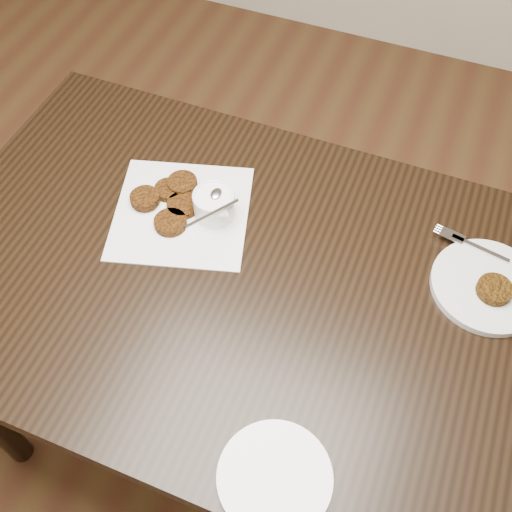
{
  "coord_description": "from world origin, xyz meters",
  "views": [
    {
      "loc": [
        0.29,
        -0.48,
        1.71
      ],
      "look_at": [
        0.05,
        0.12,
        0.8
      ],
      "focal_mm": 42.48,
      "sensor_mm": 36.0,
      "label": 1
    }
  ],
  "objects_px": {
    "sauce_ramekin": "(213,194)",
    "plate_with_patty": "(488,284)",
    "table": "(246,362)",
    "napkin": "(182,213)",
    "plate_empty": "(275,477)"
  },
  "relations": [
    {
      "from": "table",
      "to": "napkin",
      "type": "distance_m",
      "value": 0.43
    },
    {
      "from": "table",
      "to": "sauce_ramekin",
      "type": "xyz_separation_m",
      "value": [
        -0.11,
        0.12,
        0.44
      ]
    },
    {
      "from": "sauce_ramekin",
      "to": "plate_with_patty",
      "type": "distance_m",
      "value": 0.55
    },
    {
      "from": "table",
      "to": "sauce_ramekin",
      "type": "distance_m",
      "value": 0.47
    },
    {
      "from": "sauce_ramekin",
      "to": "plate_with_patty",
      "type": "xyz_separation_m",
      "value": [
        0.55,
        0.03,
        -0.05
      ]
    },
    {
      "from": "plate_with_patty",
      "to": "table",
      "type": "bearing_deg",
      "value": -161.34
    },
    {
      "from": "sauce_ramekin",
      "to": "plate_empty",
      "type": "height_order",
      "value": "sauce_ramekin"
    },
    {
      "from": "napkin",
      "to": "sauce_ramekin",
      "type": "distance_m",
      "value": 0.09
    },
    {
      "from": "table",
      "to": "plate_empty",
      "type": "bearing_deg",
      "value": -60.07
    },
    {
      "from": "sauce_ramekin",
      "to": "plate_with_patty",
      "type": "relative_size",
      "value": 0.56
    },
    {
      "from": "sauce_ramekin",
      "to": "plate_empty",
      "type": "xyz_separation_m",
      "value": [
        0.3,
        -0.45,
        -0.06
      ]
    },
    {
      "from": "plate_with_patty",
      "to": "napkin",
      "type": "bearing_deg",
      "value": -175.44
    },
    {
      "from": "table",
      "to": "plate_empty",
      "type": "distance_m",
      "value": 0.54
    },
    {
      "from": "plate_empty",
      "to": "plate_with_patty",
      "type": "bearing_deg",
      "value": 62.59
    },
    {
      "from": "plate_with_patty",
      "to": "plate_empty",
      "type": "height_order",
      "value": "plate_with_patty"
    }
  ]
}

